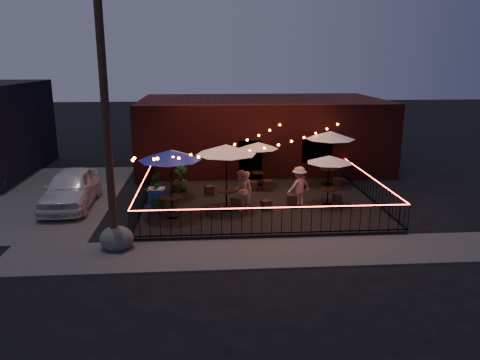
{
  "coord_description": "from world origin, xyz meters",
  "views": [
    {
      "loc": [
        -2.29,
        -17.56,
        6.25
      ],
      "look_at": [
        -0.81,
        2.37,
        1.07
      ],
      "focal_mm": 35.0,
      "sensor_mm": 36.0,
      "label": 1
    }
  ],
  "objects_px": {
    "utility_pole": "(107,132)",
    "cafe_table_4": "(329,160)",
    "cafe_table_3": "(258,146)",
    "cafe_table_5": "(330,136)",
    "cafe_table_0": "(170,156)",
    "cooler": "(157,198)",
    "cafe_table_2": "(226,150)",
    "cafe_table_1": "(172,154)",
    "boulder": "(117,239)"
  },
  "relations": [
    {
      "from": "utility_pole",
      "to": "cafe_table_4",
      "type": "bearing_deg",
      "value": 26.12
    },
    {
      "from": "cafe_table_3",
      "to": "cafe_table_5",
      "type": "distance_m",
      "value": 3.56
    },
    {
      "from": "cafe_table_0",
      "to": "cooler",
      "type": "relative_size",
      "value": 3.05
    },
    {
      "from": "cafe_table_3",
      "to": "cafe_table_4",
      "type": "distance_m",
      "value": 4.25
    },
    {
      "from": "cooler",
      "to": "cafe_table_3",
      "type": "bearing_deg",
      "value": 39.82
    },
    {
      "from": "cafe_table_0",
      "to": "cafe_table_3",
      "type": "bearing_deg",
      "value": 49.15
    },
    {
      "from": "cafe_table_5",
      "to": "cafe_table_2",
      "type": "bearing_deg",
      "value": -144.89
    },
    {
      "from": "cafe_table_1",
      "to": "boulder",
      "type": "relative_size",
      "value": 2.56
    },
    {
      "from": "cafe_table_5",
      "to": "cafe_table_1",
      "type": "bearing_deg",
      "value": -167.16
    },
    {
      "from": "cafe_table_0",
      "to": "boulder",
      "type": "xyz_separation_m",
      "value": [
        -1.66,
        -2.82,
        -2.24
      ]
    },
    {
      "from": "cooler",
      "to": "cafe_table_4",
      "type": "bearing_deg",
      "value": 4.35
    },
    {
      "from": "cafe_table_4",
      "to": "utility_pole",
      "type": "bearing_deg",
      "value": -153.88
    },
    {
      "from": "cafe_table_2",
      "to": "cafe_table_4",
      "type": "relative_size",
      "value": 1.21
    },
    {
      "from": "cafe_table_0",
      "to": "cooler",
      "type": "distance_m",
      "value": 2.44
    },
    {
      "from": "cafe_table_4",
      "to": "boulder",
      "type": "height_order",
      "value": "cafe_table_4"
    },
    {
      "from": "cafe_table_2",
      "to": "cafe_table_3",
      "type": "bearing_deg",
      "value": 65.15
    },
    {
      "from": "cafe_table_5",
      "to": "cafe_table_4",
      "type": "bearing_deg",
      "value": -105.03
    },
    {
      "from": "cafe_table_2",
      "to": "cafe_table_5",
      "type": "xyz_separation_m",
      "value": [
        5.27,
        3.71,
        -0.07
      ]
    },
    {
      "from": "utility_pole",
      "to": "cafe_table_5",
      "type": "distance_m",
      "value": 11.85
    },
    {
      "from": "cafe_table_0",
      "to": "cafe_table_2",
      "type": "xyz_separation_m",
      "value": [
        2.2,
        0.8,
        0.04
      ]
    },
    {
      "from": "cafe_table_0",
      "to": "cafe_table_1",
      "type": "height_order",
      "value": "cafe_table_0"
    },
    {
      "from": "cafe_table_3",
      "to": "boulder",
      "type": "distance_m",
      "value": 9.44
    },
    {
      "from": "utility_pole",
      "to": "cafe_table_4",
      "type": "height_order",
      "value": "utility_pole"
    },
    {
      "from": "cafe_table_3",
      "to": "boulder",
      "type": "relative_size",
      "value": 2.23
    },
    {
      "from": "cafe_table_2",
      "to": "cafe_table_1",
      "type": "bearing_deg",
      "value": 139.72
    },
    {
      "from": "cafe_table_1",
      "to": "cafe_table_5",
      "type": "distance_m",
      "value": 7.81
    },
    {
      "from": "cafe_table_4",
      "to": "boulder",
      "type": "distance_m",
      "value": 9.37
    },
    {
      "from": "boulder",
      "to": "cafe_table_5",
      "type": "bearing_deg",
      "value": 38.7
    },
    {
      "from": "cafe_table_3",
      "to": "cooler",
      "type": "xyz_separation_m",
      "value": [
        -4.66,
        -3.41,
        -1.54
      ]
    },
    {
      "from": "cooler",
      "to": "cafe_table_0",
      "type": "bearing_deg",
      "value": -54.99
    },
    {
      "from": "cafe_table_4",
      "to": "cafe_table_1",
      "type": "bearing_deg",
      "value": 167.29
    },
    {
      "from": "cooler",
      "to": "utility_pole",
      "type": "bearing_deg",
      "value": -100.64
    },
    {
      "from": "cafe_table_3",
      "to": "cafe_table_4",
      "type": "relative_size",
      "value": 0.98
    },
    {
      "from": "utility_pole",
      "to": "cafe_table_4",
      "type": "relative_size",
      "value": 3.47
    },
    {
      "from": "cafe_table_4",
      "to": "cooler",
      "type": "bearing_deg",
      "value": -179.29
    },
    {
      "from": "cafe_table_5",
      "to": "boulder",
      "type": "distance_m",
      "value": 11.91
    },
    {
      "from": "utility_pole",
      "to": "cafe_table_0",
      "type": "xyz_separation_m",
      "value": [
        1.73,
        2.83,
        -1.37
      ]
    },
    {
      "from": "cafe_table_1",
      "to": "cafe_table_2",
      "type": "xyz_separation_m",
      "value": [
        2.33,
        -1.97,
        0.52
      ]
    },
    {
      "from": "cafe_table_0",
      "to": "cafe_table_5",
      "type": "bearing_deg",
      "value": 31.06
    },
    {
      "from": "cafe_table_1",
      "to": "cooler",
      "type": "bearing_deg",
      "value": -109.94
    },
    {
      "from": "cafe_table_0",
      "to": "cafe_table_3",
      "type": "xyz_separation_m",
      "value": [
        3.95,
        4.57,
        -0.49
      ]
    },
    {
      "from": "cafe_table_3",
      "to": "cooler",
      "type": "relative_size",
      "value": 2.53
    },
    {
      "from": "utility_pole",
      "to": "cafe_table_3",
      "type": "distance_m",
      "value": 9.51
    },
    {
      "from": "cafe_table_4",
      "to": "cafe_table_5",
      "type": "relative_size",
      "value": 0.78
    },
    {
      "from": "cafe_table_4",
      "to": "cooler",
      "type": "distance_m",
      "value": 7.47
    },
    {
      "from": "utility_pole",
      "to": "cafe_table_3",
      "type": "xyz_separation_m",
      "value": [
        5.68,
        7.4,
        -1.86
      ]
    },
    {
      "from": "utility_pole",
      "to": "boulder",
      "type": "relative_size",
      "value": 7.92
    },
    {
      "from": "utility_pole",
      "to": "boulder",
      "type": "bearing_deg",
      "value": 13.58
    },
    {
      "from": "cafe_table_1",
      "to": "boulder",
      "type": "distance_m",
      "value": 6.05
    },
    {
      "from": "cafe_table_0",
      "to": "cafe_table_4",
      "type": "distance_m",
      "value": 6.74
    }
  ]
}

